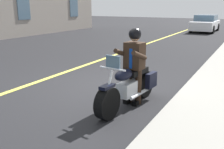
# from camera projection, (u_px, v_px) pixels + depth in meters

# --- Properties ---
(ground_plane) EXTENTS (80.00, 80.00, 0.00)m
(ground_plane) POSITION_uv_depth(u_px,v_px,m) (105.00, 87.00, 7.08)
(ground_plane) COLOR black
(lane_center_stripe) EXTENTS (60.00, 0.16, 0.01)m
(lane_center_stripe) POSITION_uv_depth(u_px,v_px,m) (50.00, 77.00, 8.02)
(lane_center_stripe) COLOR #E5DB4C
(lane_center_stripe) RESTS_ON ground_plane
(motorcycle_main) EXTENTS (2.22, 0.72, 1.26)m
(motorcycle_main) POSITION_uv_depth(u_px,v_px,m) (129.00, 87.00, 5.67)
(motorcycle_main) COLOR black
(motorcycle_main) RESTS_ON ground_plane
(rider_main) EXTENTS (0.66, 0.59, 1.74)m
(rider_main) POSITION_uv_depth(u_px,v_px,m) (134.00, 60.00, 5.67)
(rider_main) COLOR black
(rider_main) RESTS_ON ground_plane
(car_silver) EXTENTS (4.60, 1.92, 1.40)m
(car_silver) POSITION_uv_depth(u_px,v_px,m) (205.00, 23.00, 21.79)
(car_silver) COLOR white
(car_silver) RESTS_ON ground_plane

